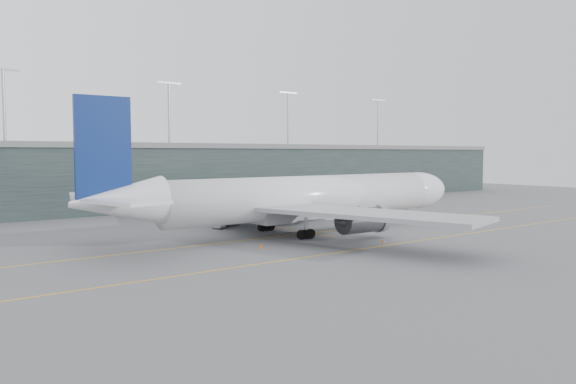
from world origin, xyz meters
TOP-DOWN VIEW (x-y plane):
  - ground at (0.00, 0.00)m, footprint 320.00×320.00m
  - taxiline_a at (0.00, -4.00)m, footprint 160.00×0.25m
  - taxiline_b at (0.00, -20.00)m, footprint 160.00×0.25m
  - taxiline_lead_main at (5.00, 20.00)m, footprint 0.25×60.00m
  - terminal at (-0.00, 58.00)m, footprint 240.00×36.00m
  - main_aircraft at (4.17, -3.16)m, footprint 71.64×67.55m
  - jet_bridge at (21.69, 23.01)m, footprint 8.80×43.68m
  - gse_cart at (29.93, -9.52)m, footprint 2.31×1.62m
  - baggage_dolly at (31.61, -12.44)m, footprint 2.94×2.52m
  - uld_a at (-4.51, 9.12)m, footprint 2.50×2.28m
  - uld_b at (-3.19, 11.33)m, footprint 2.44×2.18m
  - uld_c at (-0.65, 11.54)m, footprint 2.34×1.92m
  - cone_nose at (34.02, -7.28)m, footprint 0.46×0.46m
  - cone_wing_stbd at (6.86, -17.93)m, footprint 0.39×0.39m
  - cone_wing_port at (8.54, 12.61)m, footprint 0.43×0.43m
  - cone_tail at (-10.06, -11.45)m, footprint 0.49×0.49m

SIDE VIEW (x-z plane):
  - ground at x=0.00m, z-range 0.00..0.00m
  - taxiline_a at x=0.00m, z-range 0.00..0.02m
  - taxiline_b at x=0.00m, z-range 0.00..0.02m
  - taxiline_lead_main at x=5.00m, z-range 0.00..0.02m
  - baggage_dolly at x=31.61m, z-range 0.03..0.29m
  - cone_wing_stbd at x=6.86m, z-range 0.00..0.62m
  - cone_wing_port at x=8.54m, z-range 0.00..0.69m
  - cone_nose at x=34.02m, z-range 0.00..0.74m
  - cone_tail at x=-10.06m, z-range 0.00..0.78m
  - gse_cart at x=29.93m, z-range 0.08..1.55m
  - uld_b at x=-3.19m, z-range 0.05..1.89m
  - uld_a at x=-4.51m, z-range 0.05..1.90m
  - uld_c at x=-0.65m, z-range 0.05..2.09m
  - jet_bridge at x=21.69m, z-range 1.55..7.80m
  - main_aircraft at x=4.17m, z-range -4.42..15.73m
  - terminal at x=0.00m, z-range -6.88..22.12m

